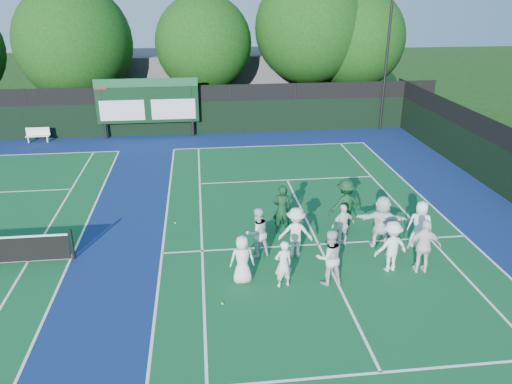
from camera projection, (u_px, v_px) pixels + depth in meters
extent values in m
plane|color=#15390F|center=(325.00, 259.00, 16.78)|extent=(120.00, 120.00, 0.00)
cube|color=navy|center=(147.00, 254.00, 17.05)|extent=(34.00, 32.00, 0.01)
cube|color=#11542A|center=(318.00, 244.00, 17.69)|extent=(10.97, 23.77, 0.00)
cube|color=white|center=(271.00, 146.00, 28.60)|extent=(10.97, 0.08, 0.00)
cube|color=white|center=(162.00, 253.00, 17.10)|extent=(0.08, 23.77, 0.00)
cube|color=white|center=(465.00, 236.00, 18.28)|extent=(0.08, 23.77, 0.00)
cube|color=white|center=(202.00, 251.00, 17.25)|extent=(0.08, 23.77, 0.00)
cube|color=white|center=(429.00, 238.00, 18.14)|extent=(0.08, 23.77, 0.00)
cube|color=white|center=(381.00, 373.00, 11.82)|extent=(8.23, 0.08, 0.00)
cube|color=white|center=(287.00, 180.00, 23.57)|extent=(8.23, 0.08, 0.00)
cube|color=white|center=(318.00, 244.00, 17.69)|extent=(0.08, 12.80, 0.00)
cube|color=white|center=(16.00, 155.00, 27.09)|extent=(10.97, 0.08, 0.00)
cube|color=white|center=(71.00, 258.00, 16.77)|extent=(0.08, 23.77, 0.00)
cube|color=white|center=(29.00, 261.00, 16.63)|extent=(0.08, 23.77, 0.00)
cube|color=black|center=(166.00, 119.00, 30.44)|extent=(34.00, 0.08, 2.00)
cube|color=black|center=(165.00, 94.00, 29.86)|extent=(34.00, 0.05, 1.00)
cylinder|color=black|center=(103.00, 110.00, 29.40)|extent=(0.16, 0.16, 3.50)
cylinder|color=black|center=(192.00, 107.00, 29.96)|extent=(0.16, 0.16, 3.50)
cube|color=black|center=(147.00, 101.00, 29.50)|extent=(6.00, 0.15, 2.60)
cube|color=#154A2D|center=(146.00, 83.00, 28.99)|extent=(6.00, 0.05, 0.50)
cube|color=silver|center=(122.00, 110.00, 29.44)|extent=(2.60, 0.04, 1.20)
cube|color=silver|center=(173.00, 109.00, 29.77)|extent=(2.60, 0.04, 1.20)
cube|color=#A20D18|center=(100.00, 85.00, 28.75)|extent=(0.70, 0.04, 0.50)
cube|color=#545459|center=(224.00, 79.00, 37.83)|extent=(18.00, 6.00, 4.00)
cylinder|color=black|center=(388.00, 49.00, 30.09)|extent=(0.16, 0.16, 10.00)
cylinder|color=black|center=(72.00, 244.00, 16.58)|extent=(0.10, 0.10, 1.10)
cube|color=white|center=(38.00, 136.00, 29.23)|extent=(1.34, 0.37, 0.05)
cube|color=white|center=(38.00, 131.00, 29.26)|extent=(1.33, 0.07, 0.44)
cube|color=white|center=(29.00, 139.00, 29.25)|extent=(0.06, 0.31, 0.36)
cube|color=white|center=(48.00, 139.00, 29.36)|extent=(0.06, 0.31, 0.36)
cylinder|color=black|center=(82.00, 105.00, 32.96)|extent=(0.44, 0.44, 2.44)
sphere|color=#0E370C|center=(74.00, 43.00, 31.45)|extent=(7.32, 7.32, 7.32)
sphere|color=#0E370C|center=(86.00, 54.00, 32.07)|extent=(5.13, 5.13, 5.13)
cylinder|color=black|center=(206.00, 100.00, 33.79)|extent=(0.44, 0.44, 2.70)
sphere|color=#0E370C|center=(204.00, 44.00, 32.37)|extent=(6.26, 6.26, 6.26)
sphere|color=#0E370C|center=(213.00, 53.00, 32.95)|extent=(4.38, 4.38, 4.38)
cylinder|color=black|center=(307.00, 94.00, 34.44)|extent=(0.44, 0.44, 3.24)
sphere|color=#0E370C|center=(310.00, 28.00, 32.78)|extent=(7.30, 7.30, 7.30)
sphere|color=#0E370C|center=(317.00, 39.00, 33.40)|extent=(5.11, 5.11, 5.11)
cylinder|color=black|center=(352.00, 96.00, 34.87)|extent=(0.44, 0.44, 2.78)
sphere|color=#0E370C|center=(356.00, 39.00, 33.40)|extent=(6.55, 6.55, 6.55)
sphere|color=#0E370C|center=(362.00, 48.00, 33.99)|extent=(4.58, 4.58, 4.58)
sphere|color=yellow|center=(222.00, 304.00, 14.35)|extent=(0.07, 0.07, 0.07)
sphere|color=yellow|center=(386.00, 233.00, 18.48)|extent=(0.07, 0.07, 0.07)
sphere|color=yellow|center=(386.00, 255.00, 16.97)|extent=(0.07, 0.07, 0.07)
sphere|color=yellow|center=(175.00, 223.00, 19.25)|extent=(0.07, 0.07, 0.07)
sphere|color=yellow|center=(352.00, 205.00, 20.78)|extent=(0.07, 0.07, 0.07)
sphere|color=yellow|center=(416.00, 264.00, 16.39)|extent=(0.07, 0.07, 0.07)
imported|color=white|center=(242.00, 259.00, 15.19)|extent=(0.78, 0.51, 1.57)
imported|color=white|center=(283.00, 264.00, 14.97)|extent=(0.63, 0.49, 1.54)
imported|color=silver|center=(329.00, 257.00, 15.09)|extent=(0.95, 0.78, 1.79)
imported|color=white|center=(391.00, 246.00, 15.81)|extent=(1.19, 0.81, 1.71)
imported|color=white|center=(424.00, 246.00, 15.70)|extent=(1.11, 0.57, 1.81)
imported|color=silver|center=(257.00, 233.00, 16.64)|extent=(1.04, 0.93, 1.76)
imported|color=white|center=(296.00, 232.00, 16.66)|extent=(1.23, 0.83, 1.76)
imported|color=white|center=(343.00, 225.00, 17.41)|extent=(0.98, 0.63, 1.55)
imported|color=white|center=(381.00, 221.00, 17.28)|extent=(1.83, 0.95, 1.88)
imported|color=white|center=(420.00, 225.00, 17.24)|extent=(0.99, 0.84, 1.72)
imported|color=#0D3319|center=(282.00, 209.00, 18.21)|extent=(0.71, 0.49, 1.88)
imported|color=#0F391B|center=(345.00, 205.00, 18.51)|extent=(1.39, 0.97, 1.96)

